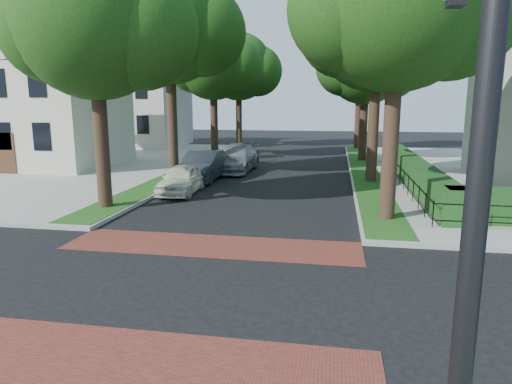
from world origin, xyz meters
TOP-DOWN VIEW (x-y plane):
  - ground at (0.00, 0.00)m, footprint 120.00×120.00m
  - sidewalk_nw at (-19.50, 19.00)m, footprint 30.00×30.00m
  - crosswalk_far at (0.00, 3.20)m, footprint 9.00×2.20m
  - crosswalk_near at (0.00, -3.20)m, footprint 9.00×2.20m
  - grass_strip_ne at (5.40, 19.10)m, footprint 1.60×29.80m
  - grass_strip_nw at (-5.40, 19.10)m, footprint 1.60×29.80m
  - tree_right_near at (5.60, 7.24)m, footprint 7.75×6.67m
  - tree_right_mid at (5.61, 15.25)m, footprint 8.25×7.09m
  - tree_right_far at (5.60, 24.22)m, footprint 7.25×6.23m
  - tree_right_back at (5.60, 33.23)m, footprint 7.50×6.45m
  - tree_left_near at (-5.40, 7.23)m, footprint 7.50×6.45m
  - tree_left_mid at (-5.39, 15.24)m, footprint 8.00×6.88m
  - tree_left_far at (-5.40, 24.22)m, footprint 7.00×6.02m
  - tree_left_back at (-5.40, 33.24)m, footprint 7.75×6.66m
  - hedge_main_road at (7.70, 15.00)m, footprint 1.00×18.00m
  - fence_main_road at (6.90, 15.00)m, footprint 0.06×18.00m
  - house_left_near at (-15.49, 17.99)m, footprint 10.00×9.00m
  - house_left_far at (-15.49, 31.99)m, footprint 10.00×9.00m
  - traffic_signal at (4.89, -4.41)m, footprint 2.17×2.00m
  - parked_car_front at (-3.60, 10.83)m, footprint 1.78×4.10m
  - parked_car_middle at (-3.59, 14.38)m, footprint 1.75×5.01m
  - parked_car_rear at (-2.56, 18.10)m, footprint 2.37×5.57m

SIDE VIEW (x-z plane):
  - ground at x=0.00m, z-range 0.00..0.00m
  - crosswalk_far at x=0.00m, z-range 0.00..0.01m
  - crosswalk_near at x=0.00m, z-range 0.00..0.01m
  - sidewalk_nw at x=-19.50m, z-range 0.00..0.15m
  - grass_strip_ne at x=5.40m, z-range 0.15..0.17m
  - grass_strip_nw at x=-5.40m, z-range 0.15..0.17m
  - fence_main_road at x=6.90m, z-range 0.15..1.05m
  - parked_car_front at x=-3.60m, z-range 0.00..1.38m
  - hedge_main_road at x=7.70m, z-range 0.15..1.35m
  - parked_car_rear at x=-2.56m, z-range 0.00..1.60m
  - parked_car_middle at x=-3.59m, z-range 0.00..1.65m
  - traffic_signal at x=4.89m, z-range 0.71..8.71m
  - house_left_near at x=-15.49m, z-range -0.03..10.11m
  - house_left_far at x=-15.49m, z-range -0.03..10.11m
  - tree_right_far at x=5.60m, z-range 2.04..11.78m
  - tree_left_far at x=-5.40m, z-range 2.19..12.05m
  - tree_right_back at x=5.60m, z-range 2.17..12.37m
  - tree_left_near at x=-5.40m, z-range 2.17..12.37m
  - tree_left_back at x=-5.40m, z-range 2.19..12.63m
  - tree_right_near at x=5.60m, z-range 2.30..12.96m
  - tree_right_mid at x=5.61m, z-range 2.38..13.60m
  - tree_left_mid at x=-5.39m, z-range 2.60..14.08m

